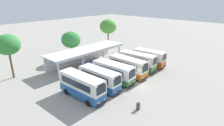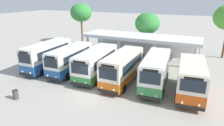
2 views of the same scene
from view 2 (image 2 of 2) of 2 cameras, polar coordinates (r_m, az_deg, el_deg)
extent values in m
plane|color=#A39E93|center=(19.71, -6.34, -8.71)|extent=(180.00, 180.00, 0.00)
cylinder|color=black|center=(24.91, -19.32, -2.54)|extent=(0.25, 0.91, 0.90)
cylinder|color=black|center=(26.26, -22.64, -1.86)|extent=(0.25, 0.91, 0.90)
cylinder|color=black|center=(28.32, -13.10, 0.58)|extent=(0.25, 0.91, 0.90)
cylinder|color=black|center=(29.52, -16.32, 1.05)|extent=(0.25, 0.91, 0.90)
cube|color=#23569E|center=(27.03, -17.80, 0.43)|extent=(2.40, 7.64, 1.16)
cube|color=silver|center=(26.64, -18.10, 3.38)|extent=(2.40, 7.64, 1.73)
cube|color=silver|center=(26.42, -18.30, 5.31)|extent=(2.33, 7.41, 0.12)
cube|color=black|center=(24.60, -23.35, -3.14)|extent=(2.02, 0.17, 0.28)
cube|color=#1E2833|center=(24.02, -23.86, 1.19)|extent=(1.75, 0.11, 1.12)
cube|color=black|center=(23.84, -24.08, 2.78)|extent=(1.28, 0.10, 0.24)
cube|color=#1E2833|center=(26.04, -16.20, 3.34)|extent=(0.26, 6.05, 0.95)
cube|color=#1E2833|center=(27.38, -19.67, 3.73)|extent=(0.26, 6.05, 0.95)
sphere|color=#EAEACC|center=(24.10, -22.45, -2.67)|extent=(0.20, 0.20, 0.20)
sphere|color=#EAEACC|center=(24.91, -24.37, -2.25)|extent=(0.20, 0.20, 0.20)
cylinder|color=black|center=(22.89, -12.73, -3.80)|extent=(0.25, 0.91, 0.90)
cylinder|color=black|center=(24.05, -16.64, -3.02)|extent=(0.25, 0.91, 0.90)
cylinder|color=black|center=(26.33, -7.27, -0.46)|extent=(0.25, 0.91, 0.90)
cylinder|color=black|center=(27.34, -10.91, 0.08)|extent=(0.25, 0.91, 0.90)
cube|color=#23569E|center=(24.94, -11.81, -0.67)|extent=(2.34, 7.15, 1.08)
cube|color=silver|center=(24.53, -12.02, 2.31)|extent=(2.34, 7.15, 1.63)
cube|color=silver|center=(24.30, -12.16, 4.29)|extent=(2.27, 6.94, 0.12)
cube|color=black|center=(22.45, -16.85, -4.43)|extent=(2.00, 0.17, 0.28)
cube|color=#1E2833|center=(21.86, -17.22, -0.03)|extent=(1.72, 0.11, 1.06)
cube|color=black|center=(21.67, -17.38, 1.58)|extent=(1.26, 0.09, 0.24)
cube|color=#1E2833|center=(24.04, -9.84, 2.24)|extent=(0.23, 5.67, 0.89)
cube|color=#1E2833|center=(25.19, -13.86, 2.72)|extent=(0.23, 5.67, 0.89)
sphere|color=#EAEACC|center=(21.99, -15.74, -3.93)|extent=(0.20, 0.20, 0.20)
sphere|color=#EAEACC|center=(22.70, -18.04, -3.44)|extent=(0.20, 0.20, 0.20)
cylinder|color=black|center=(21.15, -4.48, -5.30)|extent=(0.27, 0.91, 0.90)
cylinder|color=black|center=(22.15, -9.75, -4.38)|extent=(0.27, 0.91, 0.90)
cylinder|color=black|center=(25.09, 0.11, -1.28)|extent=(0.27, 0.91, 0.90)
cylinder|color=black|center=(25.94, -4.53, -0.66)|extent=(0.27, 0.91, 0.90)
cube|color=#337F3D|center=(23.39, -4.53, -1.85)|extent=(2.79, 7.61, 0.92)
cube|color=white|center=(22.95, -4.61, 1.27)|extent=(2.79, 7.61, 1.75)
cube|color=white|center=(22.69, -4.68, 3.52)|extent=(2.70, 7.39, 0.12)
cube|color=black|center=(20.45, -9.12, -6.15)|extent=(2.24, 0.23, 0.28)
cube|color=#1E2833|center=(19.84, -9.30, -1.63)|extent=(1.93, 0.16, 1.14)
cube|color=black|center=(19.61, -9.41, 0.30)|extent=(1.41, 0.13, 0.24)
cube|color=#1E2833|center=(22.56, -1.84, 1.14)|extent=(0.39, 5.98, 0.96)
cube|color=#1E2833|center=(23.54, -7.07, 1.76)|extent=(0.39, 5.98, 0.96)
sphere|color=#EAEACC|center=(20.03, -7.54, -5.64)|extent=(0.20, 0.20, 0.20)
sphere|color=#EAEACC|center=(20.65, -10.70, -5.05)|extent=(0.20, 0.20, 0.20)
cylinder|color=black|center=(19.57, 3.41, -7.35)|extent=(0.22, 0.90, 0.90)
cylinder|color=black|center=(20.36, -2.18, -6.24)|extent=(0.22, 0.90, 0.90)
cylinder|color=black|center=(23.50, 7.52, -2.88)|extent=(0.22, 0.90, 0.90)
cylinder|color=black|center=(24.16, 2.71, -2.11)|extent=(0.22, 0.90, 0.90)
cube|color=orange|center=(21.68, 3.04, -3.39)|extent=(2.26, 7.32, 1.01)
cube|color=beige|center=(21.19, 3.11, 0.12)|extent=(2.26, 7.32, 1.79)
cube|color=beige|center=(20.90, 3.15, 2.60)|extent=(2.19, 7.10, 0.12)
cube|color=black|center=(18.76, -1.26, -8.29)|extent=(2.12, 0.11, 0.28)
cube|color=#1E2833|center=(18.05, -1.24, -3.08)|extent=(1.83, 0.06, 1.16)
cube|color=black|center=(17.79, -1.25, -0.92)|extent=(1.34, 0.06, 0.24)
cube|color=#1E2833|center=(20.90, 6.02, -0.08)|extent=(0.06, 5.85, 0.98)
cube|color=#1E2833|center=(21.67, 0.51, 0.72)|extent=(0.06, 5.85, 0.98)
sphere|color=#EAEACC|center=(18.40, 0.48, -7.78)|extent=(0.20, 0.20, 0.20)
sphere|color=#EAEACC|center=(18.88, -2.93, -7.07)|extent=(0.20, 0.20, 0.20)
cylinder|color=black|center=(19.17, 14.31, -8.54)|extent=(0.30, 0.92, 0.90)
cylinder|color=black|center=(19.41, 8.09, -7.75)|extent=(0.30, 0.92, 0.90)
cylinder|color=black|center=(23.31, 15.51, -3.62)|extent=(0.30, 0.92, 0.90)
cylinder|color=black|center=(23.51, 10.41, -3.03)|extent=(0.30, 0.92, 0.90)
cube|color=#337F3D|center=(21.11, 12.24, -4.28)|extent=(2.83, 7.49, 1.13)
cube|color=silver|center=(20.60, 12.51, -0.65)|extent=(2.83, 7.49, 1.70)
cube|color=silver|center=(20.33, 12.69, 1.78)|extent=(2.74, 7.26, 0.12)
cube|color=black|center=(17.98, 10.46, -9.91)|extent=(2.09, 0.28, 0.28)
cube|color=#1E2833|center=(17.20, 10.85, -4.31)|extent=(1.80, 0.21, 1.11)
cube|color=black|center=(16.95, 10.99, -2.18)|extent=(1.32, 0.16, 0.24)
cube|color=#1E2833|center=(20.59, 15.56, -0.76)|extent=(0.55, 5.84, 0.94)
cube|color=#1E2833|center=(20.83, 9.59, -0.10)|extent=(0.55, 5.84, 0.94)
sphere|color=#EAEACC|center=(17.78, 12.47, -9.27)|extent=(0.20, 0.20, 0.20)
sphere|color=#EAEACC|center=(17.93, 8.60, -8.76)|extent=(0.20, 0.20, 0.20)
cylinder|color=black|center=(18.76, 24.82, -10.43)|extent=(0.29, 0.91, 0.90)
cylinder|color=black|center=(18.63, 17.90, -9.73)|extent=(0.29, 0.91, 0.90)
cylinder|color=black|center=(22.39, 24.18, -5.59)|extent=(0.29, 0.91, 0.90)
cylinder|color=black|center=(22.28, 18.46, -4.98)|extent=(0.29, 0.91, 0.90)
cube|color=#D14C14|center=(20.25, 21.52, -6.14)|extent=(2.86, 6.66, 1.19)
cube|color=beige|center=(19.74, 21.99, -2.49)|extent=(2.86, 6.66, 1.58)
cube|color=beige|center=(19.47, 22.29, -0.16)|extent=(2.77, 6.46, 0.12)
cube|color=black|center=(17.52, 21.41, -11.82)|extent=(2.22, 0.28, 0.28)
cube|color=#1E2833|center=(16.72, 22.18, -6.14)|extent=(1.91, 0.21, 1.03)
cube|color=black|center=(16.49, 22.44, -4.18)|extent=(1.40, 0.16, 0.24)
cube|color=#1E2833|center=(19.92, 25.32, -2.62)|extent=(0.46, 5.18, 0.87)
cube|color=#1E2833|center=(19.79, 18.67, -1.89)|extent=(0.46, 5.18, 0.87)
sphere|color=#EAEACC|center=(17.43, 23.67, -11.12)|extent=(0.20, 0.20, 0.20)
sphere|color=#EAEACC|center=(17.35, 19.39, -10.69)|extent=(0.20, 0.20, 0.20)
cylinder|color=silver|center=(32.20, -6.96, 5.25)|extent=(0.36, 0.36, 3.20)
cylinder|color=silver|center=(29.80, 1.91, 4.28)|extent=(0.36, 0.36, 3.20)
cylinder|color=silver|center=(28.23, 12.01, 3.04)|extent=(0.36, 0.36, 3.20)
cylinder|color=silver|center=(27.63, 22.89, 1.61)|extent=(0.36, 0.36, 3.20)
cube|color=white|center=(32.73, 9.09, 5.37)|extent=(16.91, 0.20, 3.20)
cube|color=white|center=(30.34, 8.12, 7.66)|extent=(17.41, 5.02, 0.20)
cube|color=white|center=(28.09, 6.62, 6.33)|extent=(17.41, 0.10, 0.28)
cylinder|color=slate|center=(30.60, 5.44, 1.91)|extent=(0.03, 0.03, 0.44)
cylinder|color=slate|center=(30.69, 4.81, 1.98)|extent=(0.03, 0.03, 0.44)
cylinder|color=slate|center=(30.92, 5.63, 2.08)|extent=(0.03, 0.03, 0.44)
cylinder|color=slate|center=(31.02, 5.01, 2.15)|extent=(0.03, 0.03, 0.44)
cube|color=#1E4CB2|center=(30.74, 5.24, 2.46)|extent=(0.46, 0.46, 0.04)
cube|color=#1E4CB2|center=(30.87, 5.36, 2.91)|extent=(0.44, 0.06, 0.40)
cylinder|color=slate|center=(30.43, 6.59, 1.77)|extent=(0.03, 0.03, 0.44)
cylinder|color=slate|center=(30.52, 5.96, 1.85)|extent=(0.03, 0.03, 0.44)
cylinder|color=slate|center=(30.76, 6.77, 1.95)|extent=(0.03, 0.03, 0.44)
cylinder|color=slate|center=(30.85, 6.14, 2.02)|extent=(0.03, 0.03, 0.44)
cube|color=#1E4CB2|center=(30.57, 6.38, 2.33)|extent=(0.46, 0.46, 0.04)
cube|color=#1E4CB2|center=(30.70, 6.50, 2.78)|extent=(0.44, 0.06, 0.40)
cylinder|color=slate|center=(30.14, 7.68, 1.56)|extent=(0.03, 0.03, 0.44)
cylinder|color=slate|center=(30.23, 7.03, 1.64)|extent=(0.03, 0.03, 0.44)
cylinder|color=slate|center=(30.47, 7.85, 1.74)|extent=(0.03, 0.03, 0.44)
cylinder|color=slate|center=(30.55, 7.21, 1.82)|extent=(0.03, 0.03, 0.44)
cube|color=#1E4CB2|center=(30.28, 7.46, 2.12)|extent=(0.46, 0.46, 0.04)
cube|color=#1E4CB2|center=(30.41, 7.57, 2.58)|extent=(0.44, 0.06, 0.40)
cylinder|color=slate|center=(29.97, 8.84, 1.40)|extent=(0.03, 0.03, 0.44)
cylinder|color=slate|center=(30.05, 8.19, 1.48)|extent=(0.03, 0.03, 0.44)
cylinder|color=slate|center=(30.30, 9.00, 1.58)|extent=(0.03, 0.03, 0.44)
cylinder|color=slate|center=(30.37, 8.35, 1.66)|extent=(0.03, 0.03, 0.44)
cube|color=#1E4CB2|center=(30.10, 8.61, 1.97)|extent=(0.46, 0.46, 0.04)
cube|color=#1E4CB2|center=(30.23, 8.72, 2.43)|extent=(0.44, 0.06, 0.40)
cylinder|color=brown|center=(35.39, 9.84, 6.20)|extent=(0.32, 0.32, 3.03)
ellipsoid|color=#338438|center=(34.86, 10.12, 11.16)|extent=(4.20, 4.20, 3.57)
cylinder|color=brown|center=(40.07, -8.60, 8.77)|extent=(0.32, 0.32, 4.47)
ellipsoid|color=#338438|center=(39.60, -8.88, 14.14)|extent=(4.09, 4.09, 3.48)
cylinder|color=#3F3F47|center=(20.48, -25.94, -8.20)|extent=(0.48, 0.48, 0.85)
torus|color=black|center=(20.30, -26.12, -7.07)|extent=(0.49, 0.49, 0.06)
camera|label=1|loc=(32.08, -68.68, 15.45)|focal=29.34mm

